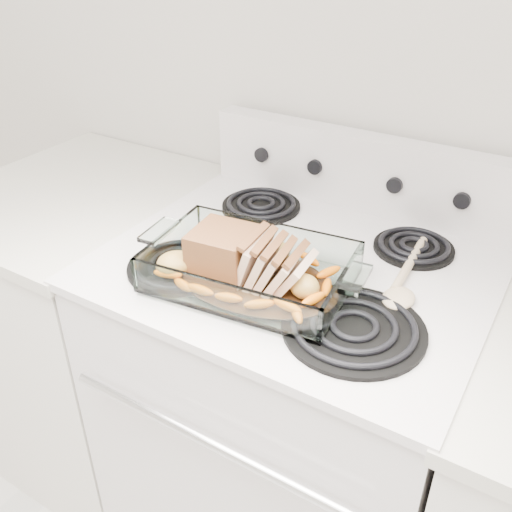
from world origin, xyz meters
The scene contains 6 objects.
electric_range centered at (0.00, 1.66, 0.48)m, with size 0.78×0.70×1.12m.
counter_left centered at (-0.67, 1.66, 0.47)m, with size 0.58×0.68×0.93m.
baking_dish centered at (-0.04, 1.52, 0.96)m, with size 0.37×0.24×0.07m.
pork_roast centered at (-0.06, 1.52, 1.00)m, with size 0.23×0.11×0.09m.
roast_vegetables centered at (-0.04, 1.55, 0.97)m, with size 0.35×0.19×0.04m.
wooden_spoon centered at (0.22, 1.67, 0.94)m, with size 0.07×0.27×0.02m.
Camera 1 is at (0.45, 0.75, 1.56)m, focal length 40.00 mm.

